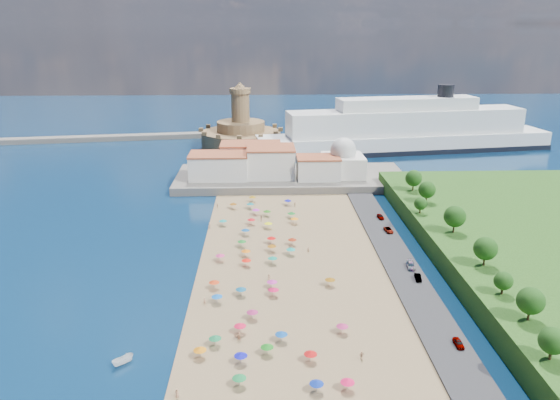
{
  "coord_description": "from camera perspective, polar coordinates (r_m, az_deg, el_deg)",
  "views": [
    {
      "loc": [
        -1.28,
        -134.36,
        59.67
      ],
      "look_at": [
        4.0,
        25.0,
        8.0
      ],
      "focal_mm": 35.0,
      "sensor_mm": 36.0,
      "label": 1
    }
  ],
  "objects": [
    {
      "name": "moored_boats",
      "position": [
        101.83,
        -16.18,
        -18.18
      ],
      "size": [
        7.29,
        21.36,
        1.68
      ],
      "color": "white",
      "rests_on": "ground"
    },
    {
      "name": "fortress",
      "position": [
        277.67,
        -4.11,
        6.91
      ],
      "size": [
        40.0,
        40.0,
        32.4
      ],
      "color": "olive",
      "rests_on": "ground"
    },
    {
      "name": "domed_building",
      "position": [
        213.82,
        6.59,
        4.12
      ],
      "size": [
        16.0,
        16.0,
        15.0
      ],
      "color": "silver",
      "rests_on": "terrace"
    },
    {
      "name": "breakwater",
      "position": [
        312.73,
        -22.33,
        5.85
      ],
      "size": [
        199.03,
        34.77,
        2.6
      ],
      "primitive_type": "cube",
      "rotation": [
        0.0,
        0.0,
        0.14
      ],
      "color": "#59544C",
      "rests_on": "ground"
    },
    {
      "name": "beachgoers",
      "position": [
        143.2,
        -2.52,
        -6.19
      ],
      "size": [
        35.48,
        99.43,
        1.88
      ],
      "color": "tan",
      "rests_on": "beach"
    },
    {
      "name": "parked_cars",
      "position": [
        148.86,
        12.83,
        -5.58
      ],
      "size": [
        2.54,
        75.8,
        1.43
      ],
      "color": "gray",
      "rests_on": "promenade"
    },
    {
      "name": "jetty",
      "position": [
        249.54,
        -4.32,
        4.35
      ],
      "size": [
        18.0,
        70.0,
        2.4
      ],
      "primitive_type": "cube",
      "color": "#59544C",
      "rests_on": "ground"
    },
    {
      "name": "beach_parasols",
      "position": [
        135.77,
        -1.98,
        -7.12
      ],
      "size": [
        30.55,
        113.88,
        2.2
      ],
      "color": "gray",
      "rests_on": "beach"
    },
    {
      "name": "ground",
      "position": [
        147.02,
        -1.24,
        -5.99
      ],
      "size": [
        700.0,
        700.0,
        0.0
      ],
      "primitive_type": "plane",
      "color": "#071938",
      "rests_on": "ground"
    },
    {
      "name": "waterfront_buildings",
      "position": [
        214.36,
        -2.32,
        3.96
      ],
      "size": [
        57.0,
        29.0,
        11.0
      ],
      "color": "silver",
      "rests_on": "terrace"
    },
    {
      "name": "hillside_trees",
      "position": [
        147.55,
        18.22,
        -2.63
      ],
      "size": [
        9.57,
        102.37,
        7.49
      ],
      "color": "#382314",
      "rests_on": "hillside"
    },
    {
      "name": "cruise_ship",
      "position": [
        274.14,
        12.97,
        6.94
      ],
      "size": [
        147.25,
        43.19,
        31.83
      ],
      "color": "black",
      "rests_on": "ground"
    },
    {
      "name": "terrace",
      "position": [
        215.66,
        1.17,
        2.3
      ],
      "size": [
        90.0,
        36.0,
        3.0
      ],
      "primitive_type": "cube",
      "color": "#59544C",
      "rests_on": "ground"
    }
  ]
}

